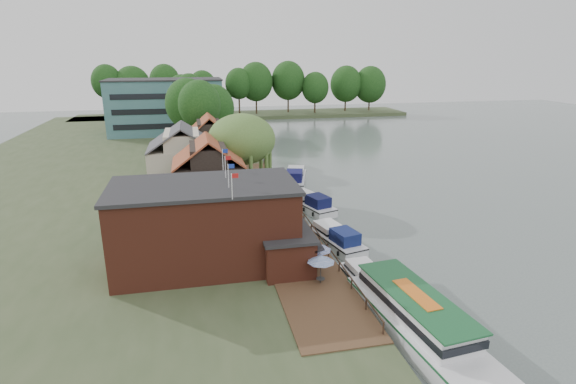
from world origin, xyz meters
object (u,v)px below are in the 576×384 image
pub (229,223)px  cottage_c (210,143)px  hotel_block (166,106)px  tour_boat (421,319)px  cruiser_3 (295,176)px  cruiser_2 (310,201)px  umbrella_2 (304,245)px  cruiser_0 (370,280)px  cottage_a (209,173)px  umbrella_5 (290,210)px  willow (242,155)px  swan (376,319)px  umbrella_4 (282,216)px  cruiser_1 (336,235)px  umbrella_3 (296,232)px  umbrella_1 (317,257)px  umbrella_6 (279,199)px  umbrella_0 (321,269)px  cottage_b (183,156)px

pub → cottage_c: cottage_c is taller
hotel_block → tour_boat: size_ratio=1.76×
cruiser_3 → cruiser_2: bearing=-77.2°
cottage_c → umbrella_2: cottage_c is taller
cruiser_0 → cruiser_2: 20.57m
cottage_a → umbrella_5: size_ratio=3.62×
willow → cruiser_0: bearing=-74.4°
cottage_a → swan: 27.62m
cottage_c → umbrella_4: bearing=-77.4°
pub → cruiser_1: bearing=18.3°
cruiser_1 → tour_boat: bearing=-101.2°
pub → umbrella_3: (6.51, 2.40, -2.36)m
cottage_c → umbrella_1: size_ratio=3.58×
willow → cruiser_2: bearing=-34.8°
umbrella_6 → cruiser_0: umbrella_6 is taller
pub → cruiser_1: 11.97m
cruiser_2 → umbrella_6: bearing=-172.7°
umbrella_2 → umbrella_5: 9.51m
willow → umbrella_5: bearing=-71.3°
cruiser_0 → cruiser_2: bearing=83.7°
umbrella_2 → tour_boat: umbrella_2 is taller
cottage_c → umbrella_0: cottage_c is taller
umbrella_1 → umbrella_5: (0.30, 12.17, 0.00)m
umbrella_6 → umbrella_4: bearing=-98.4°
willow → cottage_a: bearing=-132.0°
hotel_block → cruiser_3: bearing=-66.0°
umbrella_1 → cottage_a: bearing=113.5°
hotel_block → umbrella_3: (14.51, -68.60, -4.86)m
cottage_b → cruiser_1: 26.40m
cottage_a → tour_boat: 30.55m
umbrella_2 → cruiser_3: bearing=78.5°
cottage_a → willow: bearing=48.0°
willow → cruiser_3: size_ratio=1.01×
umbrella_0 → swan: (2.87, -4.49, -2.07)m
umbrella_0 → umbrella_6: same height
umbrella_5 → cruiser_1: umbrella_5 is taller
cottage_a → umbrella_1: bearing=-66.5°
umbrella_4 → umbrella_5: (1.22, 1.87, 0.00)m
umbrella_0 → umbrella_3: (-0.13, 7.95, 0.00)m
cruiser_2 → swan: size_ratio=21.36×
umbrella_4 → cruiser_0: bearing=-70.0°
hotel_block → umbrella_3: hotel_block is taller
umbrella_0 → tour_boat: (4.88, -7.08, -0.71)m
umbrella_5 → cottage_b: bearing=124.9°
willow → umbrella_6: bearing=-65.3°
cottage_b → umbrella_1: size_ratio=4.04×
umbrella_3 → cruiser_1: size_ratio=0.26×
umbrella_3 → umbrella_1: bearing=-85.3°
hotel_block → cruiser_0: size_ratio=2.84×
umbrella_1 → umbrella_6: (-0.09, 15.96, 0.00)m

